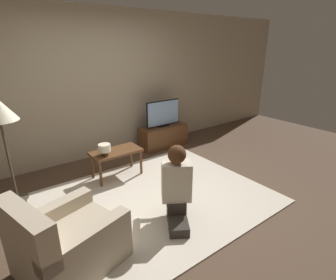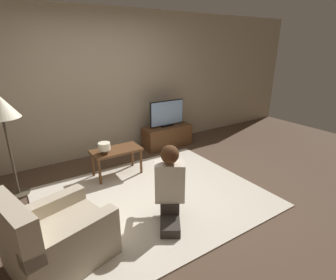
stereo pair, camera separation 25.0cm
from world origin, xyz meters
name	(u,v)px [view 2 (the right image)]	position (x,y,z in m)	size (l,w,h in m)	color
ground_plane	(153,198)	(0.00, 0.00, 0.00)	(10.00, 10.00, 0.00)	brown
wall_back	(98,85)	(0.00, 1.93, 1.30)	(10.00, 0.06, 2.60)	tan
rug	(153,197)	(0.00, 0.00, 0.01)	(2.89, 2.36, 0.02)	beige
tv_stand	(167,136)	(1.22, 1.53, 0.22)	(1.00, 0.39, 0.43)	brown
tv	(167,113)	(1.22, 1.54, 0.70)	(0.76, 0.08, 0.52)	black
coffee_table	(116,153)	(-0.14, 0.90, 0.38)	(0.76, 0.40, 0.45)	brown
floor_lamp	(1,111)	(-1.53, 1.10, 1.21)	(0.44, 0.44, 1.42)	#4C4233
armchair	(56,240)	(-1.32, -0.48, 0.26)	(1.03, 0.93, 0.81)	#B7A88E
person_kneeling	(170,183)	(-0.07, -0.51, 0.49)	(0.63, 0.80, 0.94)	#332D28
table_lamp	(104,147)	(-0.35, 0.84, 0.55)	(0.18, 0.18, 0.17)	#4C3823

